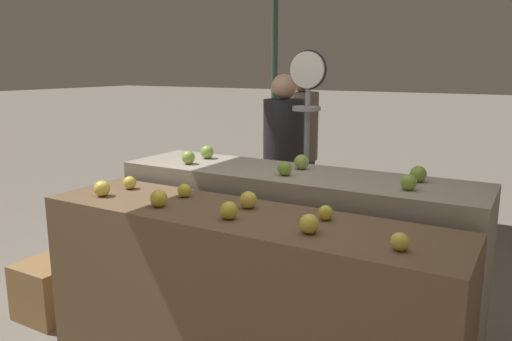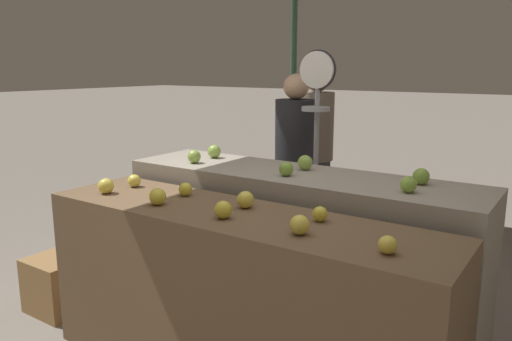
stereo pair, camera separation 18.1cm
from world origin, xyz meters
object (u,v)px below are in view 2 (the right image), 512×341
Objects in this scene: produce_scale at (316,117)px; wooden_crate_side at (61,283)px; person_customer_left at (316,141)px; person_vendor_at_scale at (295,155)px.

wooden_crate_side is at bearing -131.46° from produce_scale.
produce_scale is at bearing 48.54° from wooden_crate_side.
person_customer_left is 2.53m from wooden_crate_side.
person_vendor_at_scale is 1.97m from wooden_crate_side.
person_customer_left is (-0.17, 0.69, 0.02)m from person_vendor_at_scale.
person_customer_left is at bearing -68.92° from person_vendor_at_scale.
produce_scale is 1.09× the size of person_customer_left.
produce_scale reaches higher than wooden_crate_side.
person_vendor_at_scale is at bearing 100.46° from person_customer_left.
person_customer_left is at bearing 116.98° from produce_scale.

